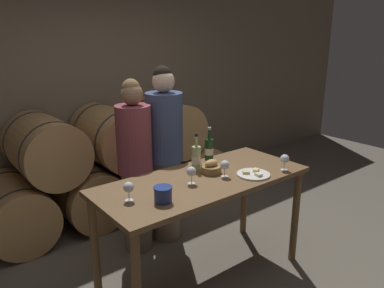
% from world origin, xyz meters
% --- Properties ---
extents(ground_plane, '(10.00, 10.00, 0.00)m').
position_xyz_m(ground_plane, '(0.00, 0.00, 0.00)').
color(ground_plane, '#665E51').
extents(stone_wall_back, '(10.00, 0.12, 3.20)m').
position_xyz_m(stone_wall_back, '(0.00, 2.18, 1.60)').
color(stone_wall_back, '#7F705B').
rests_on(stone_wall_back, ground_plane).
extents(barrel_stack, '(2.86, 0.89, 1.25)m').
position_xyz_m(barrel_stack, '(-0.00, 1.61, 0.58)').
color(barrel_stack, tan).
rests_on(barrel_stack, ground_plane).
extents(tasting_table, '(1.77, 0.75, 0.92)m').
position_xyz_m(tasting_table, '(0.00, 0.00, 0.80)').
color(tasting_table, brown).
rests_on(tasting_table, ground_plane).
extents(person_left, '(0.32, 0.32, 1.66)m').
position_xyz_m(person_left, '(-0.20, 0.75, 0.85)').
color(person_left, '#756651').
rests_on(person_left, ground_plane).
extents(person_right, '(0.35, 0.35, 1.75)m').
position_xyz_m(person_right, '(0.14, 0.75, 0.89)').
color(person_right, '#756651').
rests_on(person_right, ground_plane).
extents(wine_bottle_red, '(0.08, 0.08, 0.31)m').
position_xyz_m(wine_bottle_red, '(0.33, 0.32, 1.02)').
color(wine_bottle_red, '#193819').
rests_on(wine_bottle_red, tasting_table).
extents(wine_bottle_white, '(0.08, 0.08, 0.31)m').
position_xyz_m(wine_bottle_white, '(0.08, 0.20, 1.02)').
color(wine_bottle_white, '#ADBC7F').
rests_on(wine_bottle_white, tasting_table).
extents(blue_crock, '(0.13, 0.13, 0.11)m').
position_xyz_m(blue_crock, '(-0.50, -0.16, 0.98)').
color(blue_crock, navy).
rests_on(blue_crock, tasting_table).
extents(bread_basket, '(0.17, 0.17, 0.11)m').
position_xyz_m(bread_basket, '(0.13, 0.05, 0.96)').
color(bread_basket, olive).
rests_on(bread_basket, tasting_table).
extents(cheese_plate, '(0.27, 0.27, 0.04)m').
position_xyz_m(cheese_plate, '(0.36, -0.20, 0.93)').
color(cheese_plate, white).
rests_on(cheese_plate, tasting_table).
extents(wine_glass_far_left, '(0.08, 0.08, 0.14)m').
position_xyz_m(wine_glass_far_left, '(-0.68, 0.00, 1.02)').
color(wine_glass_far_left, white).
rests_on(wine_glass_far_left, tasting_table).
extents(wine_glass_left, '(0.08, 0.08, 0.14)m').
position_xyz_m(wine_glass_left, '(-0.15, -0.03, 1.02)').
color(wine_glass_left, white).
rests_on(wine_glass_left, tasting_table).
extents(wine_glass_center, '(0.08, 0.08, 0.14)m').
position_xyz_m(wine_glass_center, '(0.15, -0.08, 1.02)').
color(wine_glass_center, white).
rests_on(wine_glass_center, tasting_table).
extents(wine_glass_right, '(0.08, 0.08, 0.14)m').
position_xyz_m(wine_glass_right, '(0.65, -0.28, 1.02)').
color(wine_glass_right, white).
rests_on(wine_glass_right, tasting_table).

